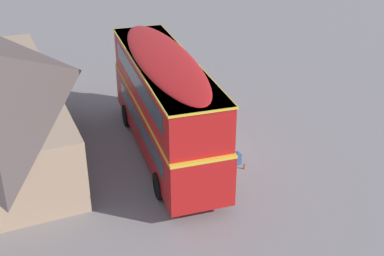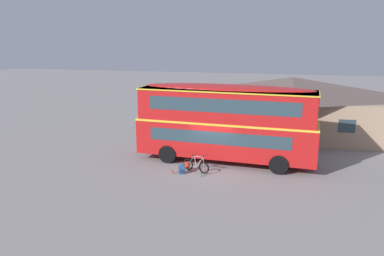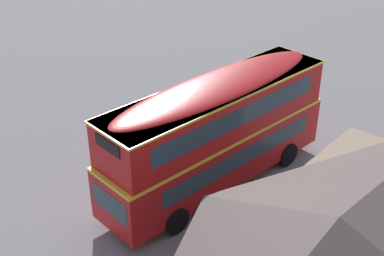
{
  "view_description": "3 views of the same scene",
  "coord_description": "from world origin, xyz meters",
  "views": [
    {
      "loc": [
        -18.89,
        7.54,
        12.0
      ],
      "look_at": [
        -1.5,
        0.62,
        2.26
      ],
      "focal_mm": 47.88,
      "sensor_mm": 36.0,
      "label": 1
    },
    {
      "loc": [
        3.91,
        -21.5,
        7.58
      ],
      "look_at": [
        -1.31,
        0.5,
        2.18
      ],
      "focal_mm": 36.0,
      "sensor_mm": 36.0,
      "label": 2
    },
    {
      "loc": [
        14.6,
        12.56,
        13.02
      ],
      "look_at": [
        0.87,
        -0.18,
        2.33
      ],
      "focal_mm": 48.16,
      "sensor_mm": 36.0,
      "label": 3
    }
  ],
  "objects": [
    {
      "name": "backpack_on_ground",
      "position": [
        -1.41,
        -1.59,
        0.3
      ],
      "size": [
        0.38,
        0.35,
        0.58
      ],
      "color": "#2D4C7A",
      "rests_on": "ground"
    },
    {
      "name": "touring_bicycle",
      "position": [
        -0.76,
        -1.1,
        0.37
      ],
      "size": [
        1.68,
        0.75,
        1.01
      ],
      "color": "black",
      "rests_on": "ground"
    },
    {
      "name": "double_decker_bus",
      "position": [
        0.67,
        1.04,
        2.65
      ],
      "size": [
        10.96,
        3.28,
        4.79
      ],
      "color": "black",
      "rests_on": "ground"
    },
    {
      "name": "ground_plane",
      "position": [
        0.0,
        0.0,
        0.0
      ],
      "size": [
        120.0,
        120.0,
        0.0
      ],
      "primitive_type": "plane",
      "color": "gray"
    },
    {
      "name": "water_bottle_green_metal",
      "position": [
        -0.24,
        -1.81,
        0.11
      ],
      "size": [
        0.07,
        0.07,
        0.23
      ],
      "color": "green",
      "rests_on": "ground"
    },
    {
      "name": "water_bottle_red_squeeze",
      "position": [
        -1.94,
        -1.68,
        0.1
      ],
      "size": [
        0.08,
        0.08,
        0.22
      ],
      "color": "#D84C33",
      "rests_on": "ground"
    }
  ]
}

